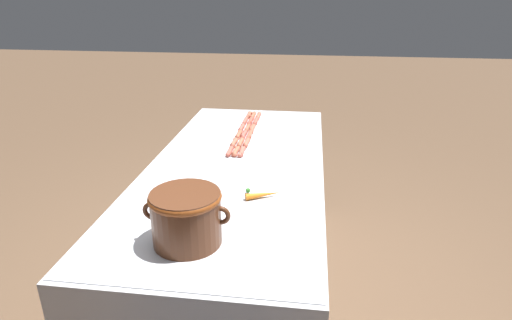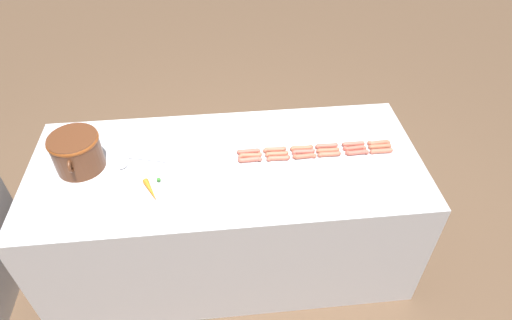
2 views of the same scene
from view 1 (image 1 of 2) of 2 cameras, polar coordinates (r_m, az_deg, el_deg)
name	(u,v)px [view 1 (image 1 of 2)]	position (r m, az deg, el deg)	size (l,w,h in m)	color
ground_plane	(239,287)	(2.79, -2.32, -16.68)	(20.00, 20.00, 0.00)	brown
griddle_counter	(238,229)	(2.54, -2.46, -9.22)	(0.95, 2.21, 0.85)	#BCBCC1
hot_dog_0	(258,116)	(3.18, 0.34, 6.01)	(0.03, 0.14, 0.03)	#CB664D
hot_dog_1	(256,121)	(3.04, -0.02, 5.26)	(0.03, 0.14, 0.03)	#C15B4B
hot_dog_2	(252,128)	(2.89, -0.48, 4.34)	(0.03, 0.14, 0.03)	#C0634A
hot_dog_3	(250,135)	(2.76, -0.85, 3.42)	(0.03, 0.14, 0.03)	#C55F48
hot_dog_4	(247,143)	(2.62, -1.29, 2.37)	(0.03, 0.14, 0.03)	#CD644D
hot_dog_5	(242,152)	(2.47, -1.94, 1.11)	(0.03, 0.14, 0.03)	#C9614F
hot_dog_6	(253,115)	(3.19, -0.37, 6.05)	(0.03, 0.14, 0.03)	#C26447
hot_dog_7	(250,121)	(3.05, -0.75, 5.27)	(0.04, 0.14, 0.03)	#CB5948
hot_dog_8	(248,128)	(2.90, -1.14, 4.36)	(0.03, 0.14, 0.03)	#C16348
hot_dog_9	(244,135)	(2.76, -1.64, 3.46)	(0.03, 0.14, 0.03)	#BF5E50
hot_dog_10	(241,142)	(2.62, -2.10, 2.38)	(0.03, 0.14, 0.03)	#C4674B
hot_dog_11	(236,151)	(2.48, -2.74, 1.18)	(0.04, 0.14, 0.03)	#CB674B
hot_dog_12	(249,115)	(3.20, -0.95, 6.09)	(0.04, 0.14, 0.03)	#C2634A
hot_dog_13	(245,121)	(3.05, -1.46, 5.31)	(0.03, 0.14, 0.03)	#C3604E
hot_dog_14	(242,128)	(2.90, -1.94, 4.40)	(0.03, 0.14, 0.03)	#C7604F
hot_dog_15	(239,134)	(2.76, -2.35, 3.46)	(0.03, 0.14, 0.03)	#C66548
hot_dog_16	(234,143)	(2.62, -2.97, 2.36)	(0.03, 0.14, 0.03)	#C0654C
hot_dog_17	(230,151)	(2.48, -3.56, 1.17)	(0.03, 0.14, 0.03)	#C25A49
bean_pot	(186,215)	(1.61, -9.39, -7.34)	(0.34, 0.27, 0.21)	#562D19
serving_spoon	(207,206)	(1.89, -6.61, -6.21)	(0.11, 0.27, 0.02)	#B7B7BC
carrot	(263,194)	(1.96, 0.88, -4.66)	(0.17, 0.10, 0.03)	orange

